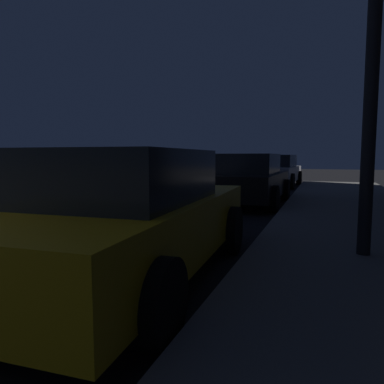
% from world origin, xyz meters
% --- Properties ---
extents(car_yellow_cab, '(2.24, 4.32, 1.43)m').
position_xyz_m(car_yellow_cab, '(2.85, 3.05, 0.71)').
color(car_yellow_cab, gold).
rests_on(car_yellow_cab, ground).
extents(car_black, '(2.18, 4.05, 1.43)m').
position_xyz_m(car_black, '(2.85, 9.62, 0.71)').
color(car_black, black).
rests_on(car_black, ground).
extents(car_silver, '(2.18, 4.50, 1.43)m').
position_xyz_m(car_silver, '(2.85, 16.30, 0.72)').
color(car_silver, '#B7B7BF').
rests_on(car_silver, ground).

